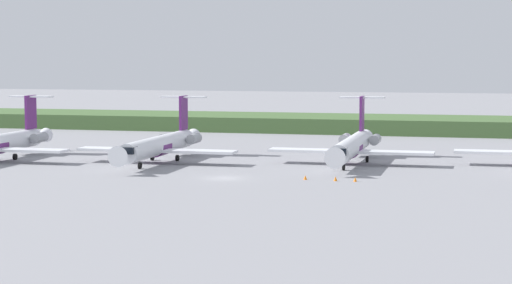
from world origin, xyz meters
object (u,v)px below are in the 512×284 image
Objects in this scene: regional_jet_fourth at (352,145)px; safety_cone_mid_marker at (335,179)px; safety_cone_front_marker at (305,177)px; regional_jet_third at (160,144)px; safety_cone_rear_marker at (355,179)px.

safety_cone_mid_marker is (0.54, -18.48, -2.26)m from regional_jet_fourth.
regional_jet_third is at bearing 150.56° from safety_cone_front_marker.
safety_cone_mid_marker is at bearing -4.12° from safety_cone_front_marker.
safety_cone_mid_marker is at bearing -88.32° from regional_jet_fourth.
safety_cone_mid_marker is (27.14, -13.47, -2.26)m from regional_jet_third.
safety_cone_front_marker is (-3.20, -18.21, -2.26)m from regional_jet_fourth.
safety_cone_mid_marker is 2.38m from safety_cone_rear_marker.
safety_cone_rear_marker is at bearing -2.31° from safety_cone_front_marker.
safety_cone_rear_marker is (29.52, -13.45, -2.26)m from regional_jet_third.
safety_cone_rear_marker is (2.38, 0.02, 0.00)m from safety_cone_mid_marker.
regional_jet_fourth is 56.36× the size of safety_cone_mid_marker.
safety_cone_front_marker is (23.39, -13.20, -2.26)m from regional_jet_third.
regional_jet_fourth is 18.63m from safety_cone_front_marker.
regional_jet_third reaches higher than safety_cone_mid_marker.
regional_jet_third is 27.06m from regional_jet_fourth.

